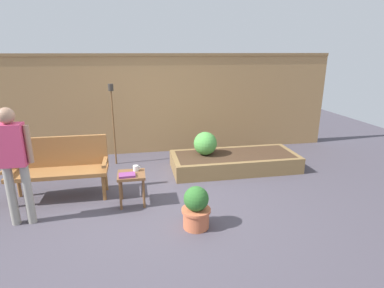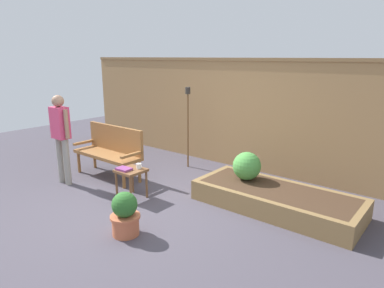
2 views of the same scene
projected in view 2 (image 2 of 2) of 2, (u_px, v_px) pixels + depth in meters
The scene contains 11 objects.
ground_plane at pixel (142, 207), 5.13m from camera, with size 14.00×14.00×0.00m, color #47424C.
fence_back at pixel (236, 113), 6.81m from camera, with size 8.40×0.14×2.16m.
garden_bench at pixel (111, 148), 6.33m from camera, with size 1.44×0.48×0.94m.
side_table at pixel (131, 174), 5.35m from camera, with size 0.40×0.40×0.48m.
cup_on_table at pixel (139, 166), 5.35m from camera, with size 0.11×0.08×0.08m.
book_on_table at pixel (124, 169), 5.29m from camera, with size 0.23×0.17×0.03m, color #7F3875.
potted_boxwood at pixel (125, 214), 4.27m from camera, with size 0.38×0.38×0.57m.
raised_planter_bed at pixel (276, 199), 5.03m from camera, with size 2.40×1.00×0.30m.
shrub_near_bench at pixel (247, 166), 5.35m from camera, with size 0.44×0.44×0.44m.
tiki_torch at pixel (188, 113), 6.72m from camera, with size 0.10×0.10×1.61m.
person_by_bench at pixel (61, 132), 5.86m from camera, with size 0.47×0.20×1.56m.
Camera 2 is at (3.56, -3.20, 2.19)m, focal length 32.04 mm.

